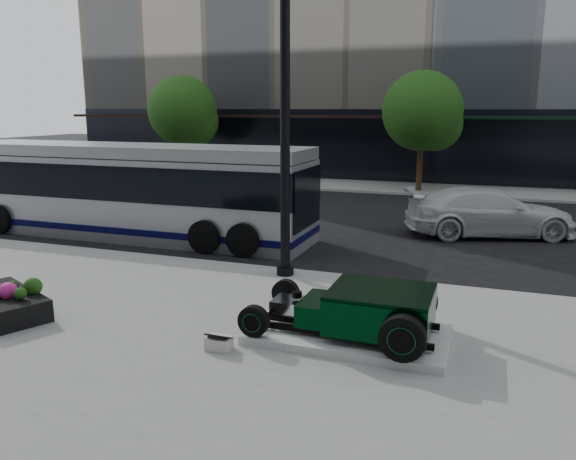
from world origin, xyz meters
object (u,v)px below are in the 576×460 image
(hot_rod, at_px, (368,310))
(transit_bus, at_px, (130,190))
(lamppost, at_px, (285,128))
(flower_planter, at_px, (3,302))
(white_sedan, at_px, (489,212))

(hot_rod, xyz_separation_m, transit_bus, (-9.10, 6.11, 0.79))
(lamppost, relative_size, transit_bus, 0.62)
(hot_rod, relative_size, lamppost, 0.43)
(hot_rod, xyz_separation_m, flower_planter, (-6.93, -1.15, -0.32))
(hot_rod, distance_m, white_sedan, 10.15)
(lamppost, relative_size, white_sedan, 1.42)
(transit_bus, distance_m, white_sedan, 11.63)
(transit_bus, xyz_separation_m, white_sedan, (10.94, 3.87, -0.72))
(hot_rod, distance_m, flower_planter, 7.03)
(flower_planter, height_order, transit_bus, transit_bus)
(flower_planter, bearing_deg, transit_bus, 106.69)
(hot_rod, bearing_deg, flower_planter, -170.56)
(lamppost, height_order, transit_bus, lamppost)
(lamppost, height_order, white_sedan, lamppost)
(flower_planter, distance_m, transit_bus, 7.66)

